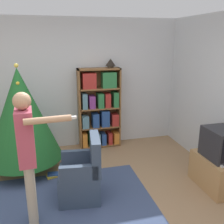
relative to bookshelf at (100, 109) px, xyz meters
The scene contains 12 objects.
ground_plane 2.34m from the bookshelf, 107.43° to the right, with size 14.00×14.00×0.00m, color #9E7A56.
wall_back 0.85m from the bookshelf, 161.44° to the left, with size 8.00×0.10×2.60m.
area_rug 2.29m from the bookshelf, 116.72° to the right, with size 2.59×1.87×0.01m.
bookshelf is the anchor object (origin of this frame).
tv_stand 2.47m from the bookshelf, 54.31° to the right, with size 0.50×0.76×0.49m.
television 2.41m from the bookshelf, 54.34° to the right, with size 0.41×0.50×0.45m.
game_remote 2.53m from the bookshelf, 60.13° to the right, with size 0.04×0.12×0.02m.
christmas_tree 1.60m from the bookshelf, 155.40° to the right, with size 1.25×1.25×1.83m.
armchair 1.88m from the bookshelf, 109.76° to the right, with size 0.63×0.62×0.92m.
standing_person 2.47m from the bookshelf, 120.72° to the right, with size 0.65×0.47×1.65m.
table_lamp 0.96m from the bookshelf, ahead, with size 0.20×0.20×0.18m.
book_pile_near_tree 1.64m from the bookshelf, 134.07° to the right, with size 0.24×0.19×0.06m.
Camera 1 is at (-0.33, -2.73, 2.18)m, focal length 40.00 mm.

